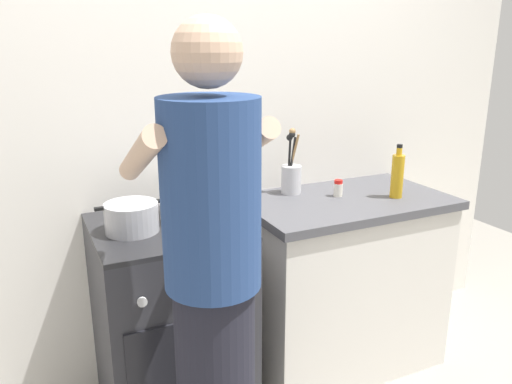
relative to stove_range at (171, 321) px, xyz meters
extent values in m
cube|color=silver|center=(0.55, 0.35, 0.80)|extent=(3.20, 0.10, 2.50)
cube|color=silver|center=(0.90, 0.00, -0.02)|extent=(0.96, 0.56, 0.86)
cube|color=#4C4C51|center=(0.90, 0.00, 0.43)|extent=(1.00, 0.60, 0.04)
cube|color=#2D2D33|center=(0.00, 0.00, -0.01)|extent=(0.60, 0.60, 0.88)
cube|color=#232326|center=(0.00, 0.00, 0.44)|extent=(0.60, 0.60, 0.02)
cube|color=black|center=(0.00, -0.30, -0.03)|extent=(0.51, 0.01, 0.40)
cylinder|color=silver|center=(-0.18, -0.31, 0.29)|extent=(0.04, 0.01, 0.04)
cylinder|color=silver|center=(0.00, -0.31, 0.29)|extent=(0.04, 0.01, 0.04)
cylinder|color=silver|center=(0.18, -0.31, 0.29)|extent=(0.04, 0.01, 0.04)
cylinder|color=#B2B2B7|center=(-0.14, -0.01, 0.51)|extent=(0.21, 0.21, 0.12)
cube|color=black|center=(-0.26, -0.01, 0.56)|extent=(0.04, 0.02, 0.01)
cube|color=black|center=(-0.02, -0.01, 0.56)|extent=(0.04, 0.02, 0.01)
cylinder|color=#B7B7BC|center=(0.14, 0.04, 0.49)|extent=(0.29, 0.29, 0.08)
torus|color=#B7B7BC|center=(0.14, 0.04, 0.53)|extent=(0.31, 0.31, 0.01)
cylinder|color=silver|center=(0.70, 0.19, 0.52)|extent=(0.10, 0.10, 0.14)
cylinder|color=#9E7547|center=(0.70, 0.19, 0.61)|extent=(0.05, 0.07, 0.29)
sphere|color=#9E7547|center=(0.70, 0.19, 0.76)|extent=(0.03, 0.03, 0.03)
cylinder|color=black|center=(0.69, 0.20, 0.60)|extent=(0.04, 0.04, 0.25)
sphere|color=black|center=(0.69, 0.20, 0.73)|extent=(0.03, 0.03, 0.03)
cylinder|color=black|center=(0.70, 0.19, 0.60)|extent=(0.04, 0.03, 0.27)
sphere|color=black|center=(0.70, 0.19, 0.75)|extent=(0.03, 0.03, 0.03)
cylinder|color=silver|center=(0.88, 0.04, 0.48)|extent=(0.04, 0.04, 0.06)
cylinder|color=red|center=(0.88, 0.04, 0.52)|extent=(0.04, 0.04, 0.02)
cylinder|color=gold|center=(1.12, -0.09, 0.56)|extent=(0.06, 0.06, 0.21)
cylinder|color=gold|center=(1.12, -0.09, 0.68)|extent=(0.03, 0.03, 0.04)
cylinder|color=black|center=(1.12, -0.09, 0.70)|extent=(0.03, 0.03, 0.02)
cylinder|color=navy|center=(-0.01, -0.59, 0.74)|extent=(0.30, 0.30, 0.58)
sphere|color=#D3AA8C|center=(-0.01, -0.59, 1.15)|extent=(0.20, 0.20, 0.20)
cylinder|color=#D3AA8C|center=(-0.18, -0.45, 0.85)|extent=(0.07, 0.41, 0.24)
cylinder|color=#D3AA8C|center=(0.16, -0.45, 0.85)|extent=(0.07, 0.41, 0.24)
camera|label=1|loc=(-0.50, -1.94, 1.17)|focal=35.43mm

